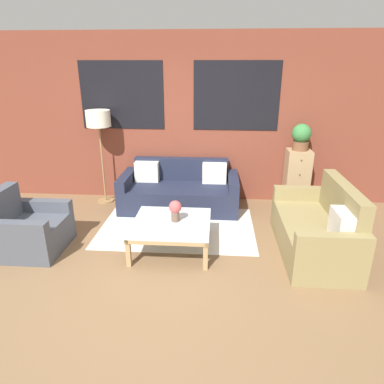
# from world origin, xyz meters

# --- Properties ---
(ground_plane) EXTENTS (16.00, 16.00, 0.00)m
(ground_plane) POSITION_xyz_m (0.00, 0.00, 0.00)
(ground_plane) COLOR brown
(wall_back_brick) EXTENTS (8.40, 0.09, 2.80)m
(wall_back_brick) POSITION_xyz_m (0.00, 2.44, 1.41)
(wall_back_brick) COLOR brown
(wall_back_brick) RESTS_ON ground_plane
(rug) EXTENTS (2.27, 1.52, 0.00)m
(rug) POSITION_xyz_m (0.09, 1.18, 0.00)
(rug) COLOR silver
(rug) RESTS_ON ground_plane
(couch_dark) EXTENTS (1.93, 0.88, 0.78)m
(couch_dark) POSITION_xyz_m (0.05, 1.95, 0.28)
(couch_dark) COLOR #1E2338
(couch_dark) RESTS_ON ground_plane
(settee_vintage) EXTENTS (0.80, 1.62, 0.92)m
(settee_vintage) POSITION_xyz_m (1.96, 0.61, 0.31)
(settee_vintage) COLOR olive
(settee_vintage) RESTS_ON ground_plane
(armchair_corner) EXTENTS (0.80, 0.83, 0.84)m
(armchair_corner) POSITION_xyz_m (-1.75, 0.39, 0.28)
(armchair_corner) COLOR #474C56
(armchair_corner) RESTS_ON ground_plane
(coffee_table) EXTENTS (1.00, 1.00, 0.38)m
(coffee_table) POSITION_xyz_m (0.09, 0.55, 0.33)
(coffee_table) COLOR silver
(coffee_table) RESTS_ON ground_plane
(floor_lamp) EXTENTS (0.40, 0.40, 1.59)m
(floor_lamp) POSITION_xyz_m (-1.30, 2.12, 1.39)
(floor_lamp) COLOR olive
(floor_lamp) RESTS_ON ground_plane
(drawer_cabinet) EXTENTS (0.39, 0.38, 0.97)m
(drawer_cabinet) POSITION_xyz_m (2.01, 2.18, 0.49)
(drawer_cabinet) COLOR tan
(drawer_cabinet) RESTS_ON ground_plane
(potted_plant) EXTENTS (0.31, 0.31, 0.43)m
(potted_plant) POSITION_xyz_m (2.01, 2.18, 1.20)
(potted_plant) COLOR brown
(potted_plant) RESTS_ON drawer_cabinet
(flower_vase) EXTENTS (0.16, 0.16, 0.28)m
(flower_vase) POSITION_xyz_m (0.14, 0.60, 0.54)
(flower_vase) COLOR brown
(flower_vase) RESTS_ON coffee_table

